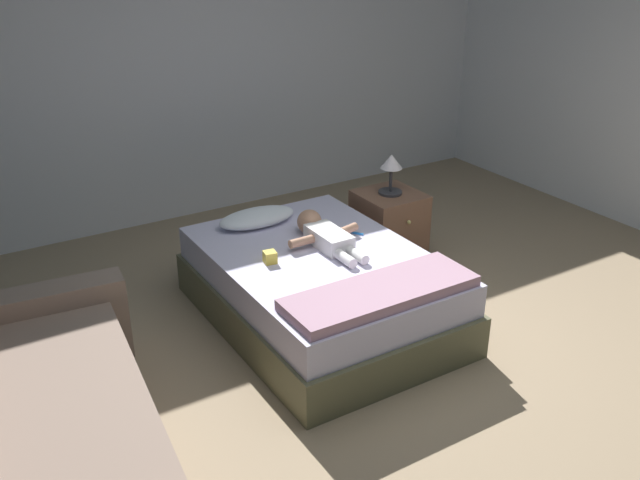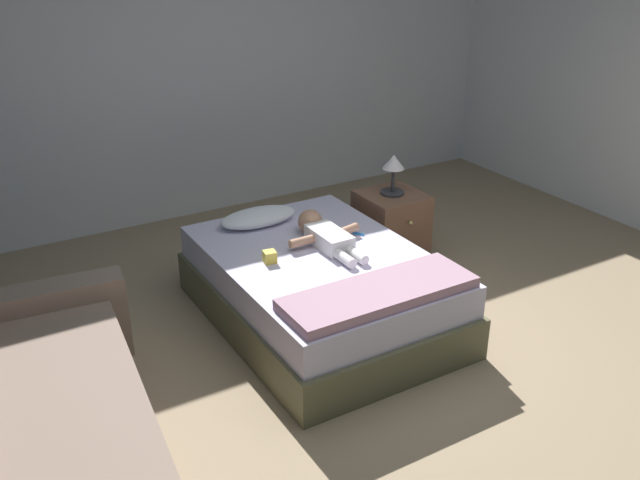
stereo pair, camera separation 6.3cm
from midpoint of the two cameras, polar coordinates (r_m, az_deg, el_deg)
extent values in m
plane|color=#9A8365|center=(4.18, 7.09, -10.70)|extent=(8.00, 8.00, 0.00)
cube|color=silver|center=(6.13, -10.32, 13.84)|extent=(8.00, 0.12, 2.58)
cube|color=brown|center=(4.57, -0.40, -5.10)|extent=(1.27, 1.80, 0.27)
cube|color=silver|center=(4.45, -0.40, -2.40)|extent=(1.22, 1.72, 0.21)
ellipsoid|color=white|center=(4.84, -5.54, 1.84)|extent=(0.55, 0.28, 0.11)
cube|color=white|center=(4.49, 0.33, 0.12)|extent=(0.18, 0.35, 0.11)
sphere|color=tan|center=(4.67, -1.26, 1.50)|extent=(0.17, 0.17, 0.17)
cylinder|color=tan|center=(4.45, -1.87, -0.12)|extent=(0.18, 0.06, 0.06)
cylinder|color=tan|center=(4.62, 1.77, 0.81)|extent=(0.19, 0.09, 0.06)
cylinder|color=white|center=(4.29, 1.64, -1.51)|extent=(0.06, 0.18, 0.06)
cylinder|color=white|center=(4.33, 2.63, -1.24)|extent=(0.06, 0.18, 0.06)
cube|color=#2B87E9|center=(4.70, 2.28, 0.62)|extent=(0.10, 0.14, 0.01)
cube|color=white|center=(4.73, 1.40, 0.93)|extent=(0.02, 0.03, 0.01)
cube|color=gray|center=(3.56, -20.74, -15.48)|extent=(0.98, 1.85, 0.41)
cube|color=gray|center=(4.35, -22.47, -6.94)|extent=(1.03, 0.30, 0.52)
cube|color=brown|center=(5.39, 5.30, 1.18)|extent=(0.45, 0.45, 0.53)
sphere|color=tan|center=(5.17, 6.94, 1.45)|extent=(0.03, 0.03, 0.03)
cylinder|color=#333338|center=(5.29, 5.41, 3.91)|extent=(0.18, 0.18, 0.02)
cylinder|color=#333338|center=(5.25, 5.46, 4.93)|extent=(0.02, 0.02, 0.18)
cone|color=silver|center=(5.21, 5.52, 6.42)|extent=(0.17, 0.17, 0.11)
cube|color=#AE8498|center=(3.91, 4.53, -4.30)|extent=(1.14, 0.38, 0.06)
cube|color=gold|center=(4.30, -4.53, -1.40)|extent=(0.08, 0.08, 0.07)
camera|label=1|loc=(0.03, -90.41, -0.19)|focal=39.17mm
camera|label=2|loc=(0.03, 89.59, 0.19)|focal=39.17mm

